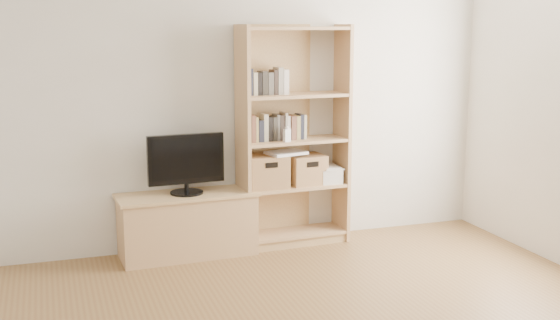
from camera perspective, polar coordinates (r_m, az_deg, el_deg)
name	(u,v)px	position (r m, az deg, el deg)	size (l,w,h in m)	color
back_wall	(243,97)	(6.06, -3.02, 5.16)	(4.50, 0.02, 2.60)	beige
tv_stand	(188,226)	(5.93, -7.52, -5.34)	(1.11, 0.42, 0.51)	tan
bookshelf	(294,137)	(6.06, 1.12, 1.91)	(0.96, 0.34, 1.91)	tan
television	(186,164)	(5.81, -7.65, -0.34)	(0.63, 0.05, 0.50)	black
books_row_mid	(293,127)	(6.07, 1.04, 2.67)	(0.74, 0.14, 0.20)	silver
books_row_upper	(270,82)	(5.95, -0.84, 6.34)	(0.39, 0.14, 0.21)	silver
baby_monitor	(287,135)	(5.92, 0.57, 2.02)	(0.06, 0.04, 0.11)	white
basket_left	(266,171)	(6.02, -1.11, -0.92)	(0.34, 0.28, 0.28)	#8C5E3F
basket_right	(306,169)	(6.16, 2.13, -0.77)	(0.31, 0.26, 0.26)	#8C5E3F
laptop	(286,153)	(6.03, 0.50, 0.60)	(0.32, 0.22, 0.03)	white
magazine_stack	(328,175)	(6.26, 3.91, -1.21)	(0.19, 0.27, 0.12)	silver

